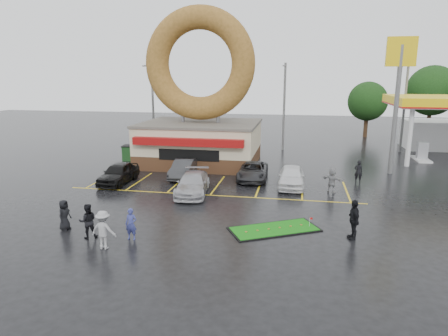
% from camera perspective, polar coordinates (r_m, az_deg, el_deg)
% --- Properties ---
extents(ground, '(120.00, 120.00, 0.00)m').
position_cam_1_polar(ground, '(23.37, -3.83, -6.29)').
color(ground, black).
rests_on(ground, ground).
extents(donut_shop, '(10.20, 8.70, 13.50)m').
position_cam_1_polar(donut_shop, '(35.51, -3.42, 7.78)').
color(donut_shop, '#472B19').
rests_on(donut_shop, ground).
extents(shell_sign, '(2.20, 0.36, 10.60)m').
position_cam_1_polar(shell_sign, '(34.14, 23.69, 11.41)').
color(shell_sign, slate).
rests_on(shell_sign, ground).
extents(streetlight_left, '(0.40, 2.21, 9.00)m').
position_cam_1_polar(streetlight_left, '(44.19, -10.16, 9.07)').
color(streetlight_left, slate).
rests_on(streetlight_left, ground).
extents(streetlight_mid, '(0.40, 2.21, 9.00)m').
position_cam_1_polar(streetlight_mid, '(42.38, 8.59, 8.96)').
color(streetlight_mid, slate).
rests_on(streetlight_mid, ground).
extents(streetlight_right, '(0.40, 2.21, 9.00)m').
position_cam_1_polar(streetlight_right, '(44.58, 24.40, 8.15)').
color(streetlight_right, slate).
rests_on(streetlight_right, ground).
extents(tree_far_c, '(6.30, 6.30, 9.00)m').
position_cam_1_polar(tree_far_c, '(57.74, 27.59, 9.76)').
color(tree_far_c, '#332114').
rests_on(tree_far_c, ground).
extents(tree_far_d, '(4.90, 4.90, 7.00)m').
position_cam_1_polar(tree_far_d, '(54.08, 19.83, 8.95)').
color(tree_far_d, '#332114').
rests_on(tree_far_d, ground).
extents(car_black, '(1.84, 4.44, 1.51)m').
position_cam_1_polar(car_black, '(30.24, -14.84, -0.71)').
color(car_black, black).
rests_on(car_black, ground).
extents(car_dgrey, '(1.58, 4.29, 1.40)m').
position_cam_1_polar(car_dgrey, '(30.99, -5.76, -0.10)').
color(car_dgrey, '#2C2C2E').
rests_on(car_dgrey, ground).
extents(car_silver, '(2.52, 5.04, 1.41)m').
position_cam_1_polar(car_silver, '(26.69, -4.49, -2.24)').
color(car_silver, '#ACABB0').
rests_on(car_silver, ground).
extents(car_grey, '(2.34, 4.77, 1.30)m').
position_cam_1_polar(car_grey, '(30.35, 4.14, -0.45)').
color(car_grey, '#2A2A2D').
rests_on(car_grey, ground).
extents(car_white, '(1.80, 4.44, 1.51)m').
position_cam_1_polar(car_white, '(28.65, 9.60, -1.21)').
color(car_white, silver).
rests_on(car_white, ground).
extents(person_blue, '(0.57, 0.38, 1.55)m').
position_cam_1_polar(person_blue, '(19.87, -13.13, -7.81)').
color(person_blue, navy).
rests_on(person_blue, ground).
extents(person_blackjkt, '(1.06, 0.99, 1.73)m').
position_cam_1_polar(person_blackjkt, '(20.57, -18.88, -7.20)').
color(person_blackjkt, black).
rests_on(person_blackjkt, ground).
extents(person_hoodie, '(1.19, 0.71, 1.81)m').
position_cam_1_polar(person_hoodie, '(19.13, -16.85, -8.46)').
color(person_hoodie, gray).
rests_on(person_hoodie, ground).
extents(person_bystander, '(0.58, 0.82, 1.59)m').
position_cam_1_polar(person_bystander, '(22.08, -21.85, -6.24)').
color(person_bystander, black).
rests_on(person_bystander, ground).
extents(person_cameraman, '(0.70, 1.22, 1.96)m').
position_cam_1_polar(person_cameraman, '(20.35, 18.04, -7.00)').
color(person_cameraman, black).
rests_on(person_cameraman, ground).
extents(person_walker_near, '(1.62, 1.24, 1.71)m').
position_cam_1_polar(person_walker_near, '(27.84, 15.18, -1.70)').
color(person_walker_near, gray).
rests_on(person_walker_near, ground).
extents(person_walker_far, '(0.64, 0.46, 1.64)m').
position_cam_1_polar(person_walker_far, '(31.04, 18.65, -0.49)').
color(person_walker_far, black).
rests_on(person_walker_far, ground).
extents(dumpster, '(1.95, 1.44, 1.30)m').
position_cam_1_polar(dumpster, '(38.27, -12.85, 2.09)').
color(dumpster, '#19421B').
rests_on(dumpster, ground).
extents(putting_green, '(4.94, 3.91, 0.57)m').
position_cam_1_polar(putting_green, '(20.91, 7.19, -8.66)').
color(putting_green, black).
rests_on(putting_green, ground).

